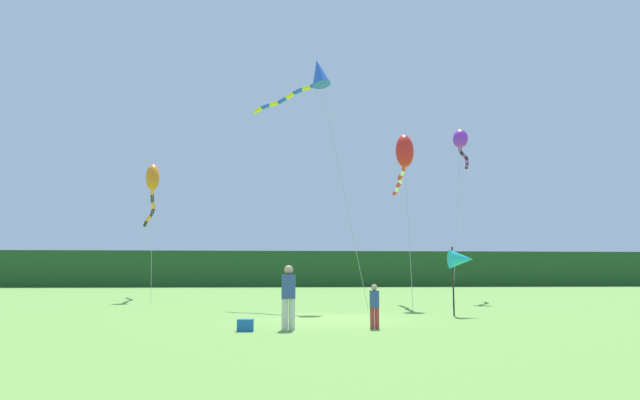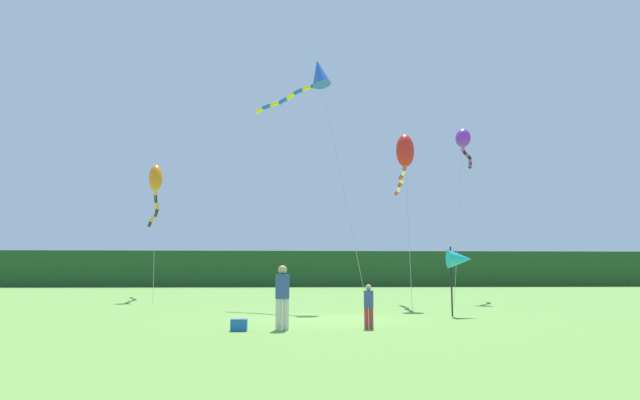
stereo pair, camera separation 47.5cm
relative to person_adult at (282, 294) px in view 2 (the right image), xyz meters
name	(u,v)px [view 2 (the right image)]	position (x,y,z in m)	size (l,w,h in m)	color
ground_plane	(330,319)	(1.63, 3.46, -1.02)	(120.00, 120.00, 0.00)	#6B9E42
distant_treeline	(300,269)	(1.63, 48.46, 0.99)	(108.00, 3.98, 4.01)	#234C23
person_adult	(282,294)	(0.00, 0.00, 0.00)	(0.40, 0.40, 1.82)	silver
person_child	(369,304)	(2.50, 0.12, -0.31)	(0.28, 0.28, 1.27)	#B23338
cooler_box	(239,325)	(-1.19, -0.30, -0.85)	(0.45, 0.32, 0.33)	#1959B2
banner_flag_pole	(460,259)	(6.62, 4.57, 1.08)	(0.90, 0.70, 2.58)	black
kite_red	(405,155)	(5.80, 10.16, 6.28)	(1.05, 7.52, 8.37)	#B2B2B2
kite_orange	(155,184)	(-7.88, 17.63, 5.90)	(2.96, 10.23, 8.14)	#B2B2B2
kite_purple	(464,142)	(10.51, 15.53, 8.28)	(3.73, 7.79, 10.13)	#B2B2B2
kite_blue	(315,76)	(1.44, 10.29, 10.23)	(5.35, 3.95, 12.15)	#B2B2B2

